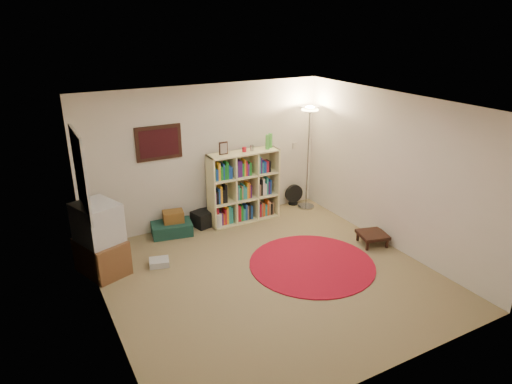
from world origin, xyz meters
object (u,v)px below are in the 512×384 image
floor_lamp (309,124)px  suitcase (172,229)px  floor_fan (294,195)px  tv_stand (100,240)px  side_table (373,235)px  bookshelf (243,188)px

floor_lamp → suitcase: bearing=177.8°
suitcase → floor_fan: bearing=13.2°
floor_lamp → floor_fan: size_ratio=4.82×
floor_fan → suitcase: 2.61m
tv_stand → suitcase: size_ratio=1.46×
suitcase → side_table: suitcase is taller
tv_stand → side_table: size_ratio=2.02×
suitcase → floor_lamp: bearing=8.1°
floor_fan → side_table: 2.10m
floor_fan → tv_stand: (-3.91, -0.85, 0.31)m
bookshelf → floor_fan: 1.33m
bookshelf → tv_stand: 2.75m
floor_lamp → suitcase: (-2.74, 0.11, -1.57)m
floor_fan → tv_stand: tv_stand is taller
floor_lamp → suitcase: floor_lamp is taller
bookshelf → tv_stand: bookshelf is taller
bookshelf → floor_lamp: bearing=-2.1°
floor_fan → bookshelf: bearing=-168.3°
suitcase → bookshelf: bearing=8.3°
bookshelf → floor_lamp: size_ratio=0.78×
tv_stand → suitcase: (1.30, 0.71, -0.42)m
floor_lamp → floor_fan: 1.49m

